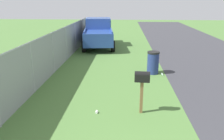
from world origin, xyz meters
The scene contains 6 objects.
mailbox centered at (4.86, -0.20, 1.07)m, with size 0.23×0.47×1.35m.
pickup_truck centered at (15.27, 2.36, 1.10)m, with size 5.35×2.69×2.09m.
trash_bin centered at (8.85, -1.01, 0.54)m, with size 0.57×0.57×1.07m.
fence_section centered at (9.89, 3.75, 1.04)m, with size 17.13×0.07×1.94m.
litter_cup_far_scatter centered at (4.74, 1.17, 0.04)m, with size 0.08×0.08×0.10m, color white.
litter_bottle_by_mailbox centered at (8.59, -1.44, 0.04)m, with size 0.07×0.07×0.22m, color #B2D8BF.
Camera 1 is at (-1.47, 0.32, 3.36)m, focal length 35.84 mm.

